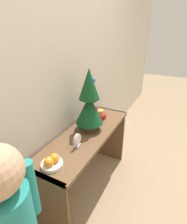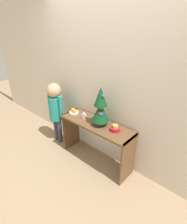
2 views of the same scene
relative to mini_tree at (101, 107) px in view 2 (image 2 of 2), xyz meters
The scene contains 8 objects.
ground_plane 1.01m from the mini_tree, 108.57° to the right, with size 12.00×12.00×0.00m, color #997F60.
back_wall 0.36m from the mini_tree, 106.86° to the left, with size 7.00×0.05×2.50m, color beige.
console_table 0.45m from the mini_tree, behind, with size 1.22×0.40×0.71m.
mini_tree is the anchor object (origin of this frame).
fruit_bowl 0.63m from the mini_tree, behind, with size 0.16×0.16×0.09m.
singing_bowl 0.36m from the mini_tree, ahead, with size 0.14×0.14×0.09m.
desk_clock 0.38m from the mini_tree, behind, with size 0.10×0.04×0.12m.
child_figure 1.02m from the mini_tree, behind, with size 0.38×0.25×1.16m.
Camera 2 is at (1.51, -1.52, 2.02)m, focal length 28.00 mm.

